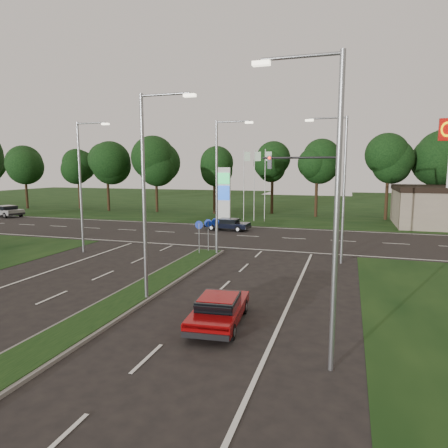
% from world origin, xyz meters
% --- Properties ---
extents(ground, '(160.00, 160.00, 0.00)m').
position_xyz_m(ground, '(0.00, 0.00, 0.00)').
color(ground, black).
rests_on(ground, ground).
extents(verge_far, '(160.00, 50.00, 0.02)m').
position_xyz_m(verge_far, '(0.00, 55.00, 0.00)').
color(verge_far, black).
rests_on(verge_far, ground).
extents(cross_road, '(160.00, 12.00, 0.02)m').
position_xyz_m(cross_road, '(0.00, 24.00, 0.00)').
color(cross_road, black).
rests_on(cross_road, ground).
extents(median_kerb, '(2.00, 26.00, 0.12)m').
position_xyz_m(median_kerb, '(0.00, 4.00, 0.06)').
color(median_kerb, slate).
rests_on(median_kerb, ground).
extents(streetlight_median_near, '(2.53, 0.22, 9.00)m').
position_xyz_m(streetlight_median_near, '(1.00, 6.00, 5.08)').
color(streetlight_median_near, gray).
rests_on(streetlight_median_near, ground).
extents(streetlight_median_far, '(2.53, 0.22, 9.00)m').
position_xyz_m(streetlight_median_far, '(1.00, 16.00, 5.08)').
color(streetlight_median_far, gray).
rests_on(streetlight_median_far, ground).
extents(streetlight_left_far, '(2.53, 0.22, 9.00)m').
position_xyz_m(streetlight_left_far, '(-8.30, 14.00, 5.08)').
color(streetlight_left_far, gray).
rests_on(streetlight_left_far, ground).
extents(streetlight_right_far, '(2.53, 0.22, 9.00)m').
position_xyz_m(streetlight_right_far, '(8.80, 16.00, 5.08)').
color(streetlight_right_far, gray).
rests_on(streetlight_right_far, ground).
extents(streetlight_right_near, '(2.53, 0.22, 9.00)m').
position_xyz_m(streetlight_right_near, '(8.80, 2.00, 5.08)').
color(streetlight_right_near, gray).
rests_on(streetlight_right_near, ground).
extents(traffic_signal, '(5.10, 0.42, 7.00)m').
position_xyz_m(traffic_signal, '(7.19, 18.00, 4.65)').
color(traffic_signal, black).
rests_on(traffic_signal, ground).
extents(median_signs, '(1.16, 1.76, 2.38)m').
position_xyz_m(median_signs, '(0.00, 16.40, 1.71)').
color(median_signs, gray).
rests_on(median_signs, ground).
extents(gas_pylon, '(5.80, 1.26, 8.00)m').
position_xyz_m(gas_pylon, '(-3.79, 33.05, 3.20)').
color(gas_pylon, silver).
rests_on(gas_pylon, ground).
extents(treeline_far, '(6.00, 6.00, 9.90)m').
position_xyz_m(treeline_far, '(0.10, 39.93, 6.83)').
color(treeline_far, black).
rests_on(treeline_far, ground).
extents(red_sedan, '(2.04, 4.23, 1.13)m').
position_xyz_m(red_sedan, '(4.78, 4.31, 0.60)').
color(red_sedan, '#8F0709').
rests_on(red_sedan, ground).
extents(navy_sedan, '(4.26, 1.98, 1.14)m').
position_xyz_m(navy_sedan, '(-1.66, 26.67, 0.61)').
color(navy_sedan, black).
rests_on(navy_sedan, ground).
extents(far_car_a, '(5.18, 3.32, 1.38)m').
position_xyz_m(far_car_a, '(-30.84, 28.99, 0.74)').
color(far_car_a, '#999999').
rests_on(far_car_a, ground).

